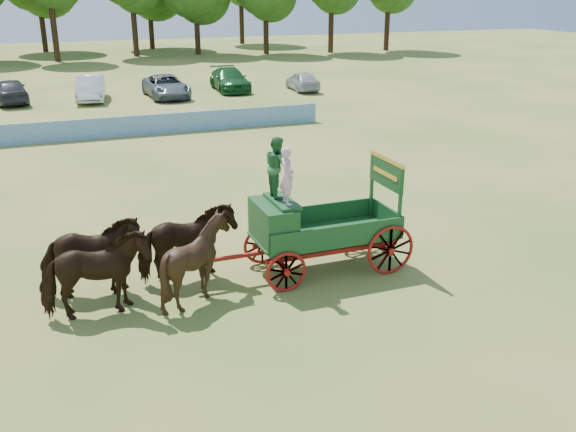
{
  "coord_description": "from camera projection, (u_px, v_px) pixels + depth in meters",
  "views": [
    {
      "loc": [
        -2.51,
        -15.45,
        7.43
      ],
      "look_at": [
        3.55,
        0.34,
        1.3
      ],
      "focal_mm": 40.0,
      "sensor_mm": 36.0,
      "label": 1
    }
  ],
  "objects": [
    {
      "name": "ground",
      "position": [
        167.0,
        283.0,
        16.94
      ],
      "size": [
        160.0,
        160.0,
        0.0
      ],
      "primitive_type": "plane",
      "color": "#A08748",
      "rests_on": "ground"
    },
    {
      "name": "horse_lead_left",
      "position": [
        95.0,
        275.0,
        14.89
      ],
      "size": [
        2.53,
        1.22,
        2.11
      ],
      "primitive_type": "imported",
      "rotation": [
        0.0,
        0.0,
        1.6
      ],
      "color": "black",
      "rests_on": "ground"
    },
    {
      "name": "horse_lead_right",
      "position": [
        91.0,
        258.0,
        15.86
      ],
      "size": [
        2.6,
        1.37,
        2.11
      ],
      "primitive_type": "imported",
      "rotation": [
        0.0,
        0.0,
        1.47
      ],
      "color": "black",
      "rests_on": "ground"
    },
    {
      "name": "horse_wheel_left",
      "position": [
        197.0,
        260.0,
        15.7
      ],
      "size": [
        2.13,
        1.95,
        2.12
      ],
      "primitive_type": "imported",
      "rotation": [
        0.0,
        0.0,
        1.43
      ],
      "color": "black",
      "rests_on": "ground"
    },
    {
      "name": "horse_wheel_right",
      "position": [
        187.0,
        244.0,
        16.67
      ],
      "size": [
        2.57,
        1.31,
        2.11
      ],
      "primitive_type": "imported",
      "rotation": [
        0.0,
        0.0,
        1.64
      ],
      "color": "black",
      "rests_on": "ground"
    },
    {
      "name": "farm_dray",
      "position": [
        300.0,
        216.0,
        17.01
      ],
      "size": [
        6.0,
        2.0,
        3.75
      ],
      "color": "maroon",
      "rests_on": "ground"
    },
    {
      "name": "sponsor_banner",
      "position": [
        78.0,
        130.0,
        32.22
      ],
      "size": [
        26.0,
        0.08,
        1.05
      ],
      "primitive_type": "cube",
      "color": "#1D629E",
      "rests_on": "ground"
    },
    {
      "name": "parked_cars",
      "position": [
        9.0,
        93.0,
        41.5
      ],
      "size": [
        43.74,
        7.71,
        1.65
      ],
      "color": "silver",
      "rests_on": "ground"
    }
  ]
}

